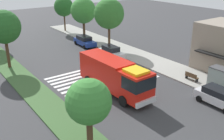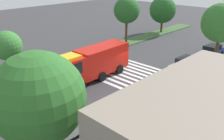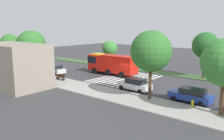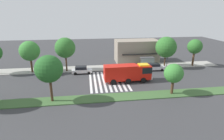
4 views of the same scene
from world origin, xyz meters
The scene contains 19 objects.
ground_plane centered at (0.00, 0.00, 0.00)m, with size 120.00×120.00×0.00m, color #38383A.
sidewalk centered at (0.00, 8.83, 0.07)m, with size 60.00×4.67×0.14m, color #9E9B93.
median_strip centered at (0.00, -7.99, 0.07)m, with size 60.00×3.00×0.14m, color #3D6033.
crosswalk centered at (0.23, 0.00, 0.01)m, with size 7.65×11.69×0.01m.
fire_truck centered at (4.34, -1.06, 2.01)m, with size 9.72×3.03×3.56m.
parked_car_west centered at (-12.82, 5.30, 0.86)m, with size 4.82×2.23×1.67m.
parked_car_mid centered at (-5.19, 5.30, 0.88)m, with size 4.64×2.10×1.73m.
parked_car_east centered at (12.23, 5.29, 0.87)m, with size 4.50×2.14×1.69m.
bus_stop_shelter centered at (11.16, 7.80, 1.89)m, with size 3.50×1.40×2.46m.
bench_near_shelter centered at (7.16, 7.82, 0.59)m, with size 1.60×0.50×0.90m.
street_lamp centered at (16.09, 7.09, 3.64)m, with size 0.36×0.36×5.90m.
storefront_building centered at (10.02, 14.10, 3.04)m, with size 11.80×6.70×6.08m.
sidewalk_tree_west centered at (-16.65, 7.49, 5.17)m, with size 4.51×4.51×7.31m.
sidewalk_tree_center centered at (-8.79, 7.49, 5.68)m, with size 4.69×4.69×7.91m.
sidewalk_tree_east centered at (15.68, 7.49, 5.18)m, with size 5.18×5.18×7.64m.
sidewalk_tree_far_east centered at (23.40, 7.49, 5.09)m, with size 3.68×3.68×6.85m.
median_tree_west centered at (-9.69, -7.99, 5.46)m, with size 4.23×4.23×7.46m.
median_tree_center centered at (10.41, -7.99, 3.79)m, with size 3.26×3.26×5.31m.
fire_hydrant centered at (-13.68, 6.99, 0.49)m, with size 0.28×0.28×0.70m, color gold.
Camera 4 is at (-3.97, -35.66, 13.89)m, focal length 29.70 mm.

